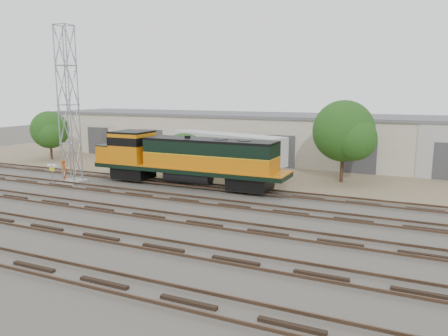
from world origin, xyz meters
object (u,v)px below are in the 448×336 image
at_px(locomotive, 185,158).
at_px(semi_trailer, 228,149).
at_px(signal_tower, 68,108).
at_px(worker, 64,171).

relative_size(locomotive, semi_trailer, 1.35).
relative_size(locomotive, signal_tower, 1.30).
distance_m(locomotive, semi_trailer, 6.49).
bearing_deg(worker, signal_tower, -153.01).
distance_m(worker, semi_trailer, 15.02).
bearing_deg(semi_trailer, signal_tower, -121.88).
bearing_deg(locomotive, semi_trailer, 80.17).
height_order(signal_tower, worker, signal_tower).
relative_size(signal_tower, semi_trailer, 1.03).
distance_m(locomotive, worker, 11.14).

